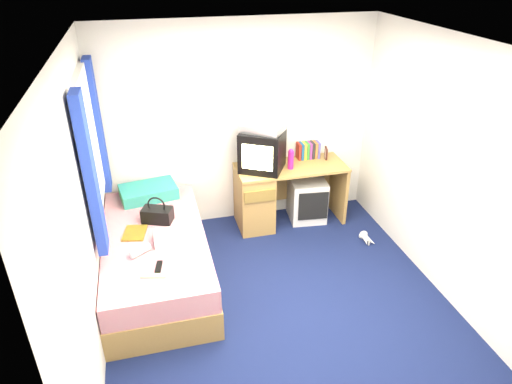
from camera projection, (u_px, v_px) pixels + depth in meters
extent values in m
plane|color=#0C1438|center=(279.00, 303.00, 4.40)|extent=(3.40, 3.40, 0.00)
plane|color=white|center=(288.00, 47.00, 3.26)|extent=(3.40, 3.40, 0.00)
plane|color=silver|center=(239.00, 126.00, 5.28)|extent=(3.20, 0.00, 3.20)
plane|color=silver|center=(380.00, 345.00, 2.38)|extent=(3.20, 0.00, 3.20)
plane|color=silver|center=(83.00, 219.00, 3.48)|extent=(0.00, 3.40, 3.40)
plane|color=silver|center=(450.00, 173.00, 4.17)|extent=(0.00, 3.40, 3.40)
cube|color=#A58045|center=(158.00, 266.00, 4.66)|extent=(1.00, 2.00, 0.30)
cube|color=olive|center=(213.00, 282.00, 4.42)|extent=(0.02, 0.70, 0.18)
cube|color=silver|center=(155.00, 245.00, 4.53)|extent=(0.98, 1.98, 0.24)
cube|color=#1864A1|center=(149.00, 192.00, 5.11)|extent=(0.66, 0.48, 0.13)
cube|color=#A58045|center=(291.00, 167.00, 5.38)|extent=(1.30, 0.55, 0.03)
cube|color=#A58045|center=(254.00, 200.00, 5.46)|extent=(0.40, 0.52, 0.72)
cube|color=#A58045|center=(338.00, 189.00, 5.69)|extent=(0.04, 0.52, 0.72)
cube|color=#A58045|center=(303.00, 177.00, 5.78)|extent=(0.78, 0.03, 0.55)
cube|color=silver|center=(307.00, 199.00, 5.66)|extent=(0.47, 0.47, 0.53)
cube|color=black|center=(262.00, 150.00, 5.20)|extent=(0.62, 0.61, 0.47)
cube|color=beige|center=(257.00, 158.00, 5.02)|extent=(0.31, 0.19, 0.29)
cube|color=silver|center=(263.00, 127.00, 5.07)|extent=(0.56, 0.54, 0.09)
cube|color=maroon|center=(299.00, 151.00, 5.51)|extent=(0.03, 0.13, 0.20)
cube|color=navy|center=(301.00, 151.00, 5.52)|extent=(0.03, 0.13, 0.20)
cube|color=gold|center=(304.00, 151.00, 5.52)|extent=(0.03, 0.13, 0.20)
cube|color=#337F33|center=(307.00, 150.00, 5.53)|extent=(0.03, 0.13, 0.20)
cube|color=#7F337F|center=(309.00, 150.00, 5.54)|extent=(0.03, 0.13, 0.20)
cube|color=#262626|center=(312.00, 150.00, 5.55)|extent=(0.03, 0.13, 0.20)
cube|color=#B26633|center=(315.00, 150.00, 5.56)|extent=(0.03, 0.13, 0.20)
cube|color=#4C4C99|center=(318.00, 149.00, 5.56)|extent=(0.03, 0.13, 0.20)
cube|color=black|center=(326.00, 153.00, 5.54)|extent=(0.05, 0.12, 0.14)
cylinder|color=#C41B78|center=(291.00, 160.00, 5.26)|extent=(0.09, 0.09, 0.22)
cylinder|color=silver|center=(279.00, 157.00, 5.36)|extent=(0.06, 0.06, 0.20)
cube|color=black|center=(157.00, 215.00, 4.65)|extent=(0.34, 0.27, 0.15)
torus|color=black|center=(156.00, 205.00, 4.60)|extent=(0.18, 0.08, 0.18)
cube|color=silver|center=(170.00, 237.00, 4.34)|extent=(0.30, 0.25, 0.10)
cube|color=gold|center=(135.00, 233.00, 4.48)|extent=(0.26, 0.32, 0.01)
cylinder|color=silver|center=(140.00, 251.00, 4.17)|extent=(0.21, 0.17, 0.07)
cube|color=gold|center=(153.00, 276.00, 3.90)|extent=(0.23, 0.11, 0.01)
cube|color=black|center=(159.00, 267.00, 4.01)|extent=(0.08, 0.17, 0.02)
cube|color=silver|center=(88.00, 144.00, 4.13)|extent=(0.02, 0.90, 1.10)
cube|color=white|center=(77.00, 79.00, 3.85)|extent=(0.06, 1.06, 0.08)
cube|color=white|center=(100.00, 201.00, 4.41)|extent=(0.06, 1.06, 0.08)
cube|color=navy|center=(90.00, 177.00, 3.66)|extent=(0.08, 0.24, 1.40)
cube|color=navy|center=(98.00, 127.00, 4.67)|extent=(0.08, 0.24, 1.40)
cone|color=silver|center=(368.00, 239.00, 5.28)|extent=(0.15, 0.24, 0.09)
cone|color=silver|center=(365.00, 239.00, 5.28)|extent=(0.15, 0.24, 0.09)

